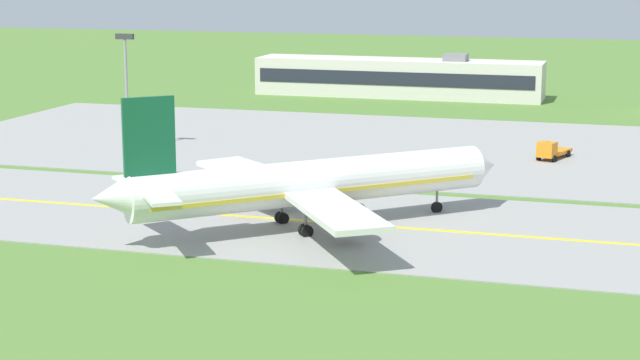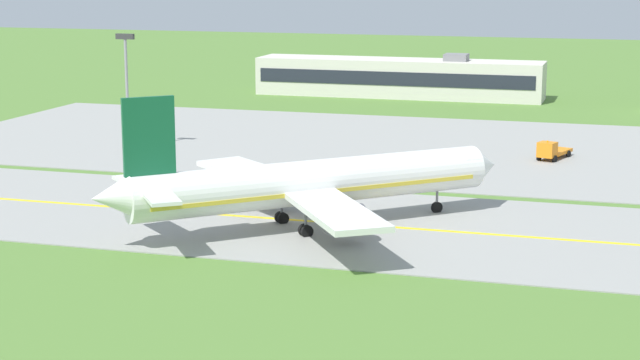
% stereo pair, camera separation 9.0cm
% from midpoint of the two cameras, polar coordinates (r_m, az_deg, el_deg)
% --- Properties ---
extents(ground_plane, '(500.00, 500.00, 0.00)m').
position_cam_midpoint_polar(ground_plane, '(97.50, -2.07, -2.19)').
color(ground_plane, '#517A33').
extents(taxiway_strip, '(240.00, 28.00, 0.10)m').
position_cam_midpoint_polar(taxiway_strip, '(97.49, -2.07, -2.17)').
color(taxiway_strip, gray).
rests_on(taxiway_strip, ground).
extents(apron_pad, '(140.00, 52.00, 0.10)m').
position_cam_midpoint_polar(apron_pad, '(135.23, 7.68, 1.66)').
color(apron_pad, gray).
rests_on(apron_pad, ground).
extents(taxiway_centreline, '(220.00, 0.60, 0.01)m').
position_cam_midpoint_polar(taxiway_centreline, '(97.48, -2.07, -2.13)').
color(taxiway_centreline, yellow).
rests_on(taxiway_centreline, taxiway_strip).
extents(airplane_lead, '(32.12, 30.27, 12.70)m').
position_cam_midpoint_polar(airplane_lead, '(93.57, -0.65, -0.19)').
color(airplane_lead, white).
rests_on(airplane_lead, ground).
extents(service_truck_fuel, '(3.98, 6.72, 2.59)m').
position_cam_midpoint_polar(service_truck_fuel, '(129.64, 12.40, 1.56)').
color(service_truck_fuel, orange).
rests_on(service_truck_fuel, ground).
extents(terminal_building, '(50.85, 9.27, 7.82)m').
position_cam_midpoint_polar(terminal_building, '(187.86, 4.27, 5.55)').
color(terminal_building, beige).
rests_on(terminal_building, ground).
extents(apron_light_mast, '(2.40, 0.50, 14.70)m').
position_cam_midpoint_polar(apron_light_mast, '(135.31, -10.49, 5.54)').
color(apron_light_mast, gray).
rests_on(apron_light_mast, ground).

